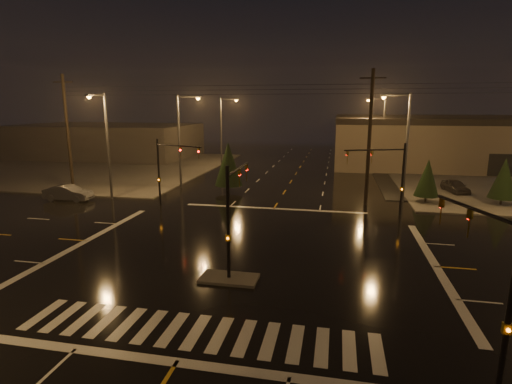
# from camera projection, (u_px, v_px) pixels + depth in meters

# --- Properties ---
(ground) EXTENTS (140.00, 140.00, 0.00)m
(ground) POSITION_uv_depth(u_px,v_px,m) (246.00, 253.00, 24.62)
(ground) COLOR black
(ground) RESTS_ON ground
(sidewalk_nw) EXTENTS (36.00, 36.00, 0.12)m
(sidewalk_nw) POSITION_uv_depth(u_px,v_px,m) (94.00, 166.00, 59.18)
(sidewalk_nw) COLOR #423F3B
(sidewalk_nw) RESTS_ON ground
(median_island) EXTENTS (3.00, 1.60, 0.15)m
(median_island) POSITION_uv_depth(u_px,v_px,m) (229.00, 278.00, 20.77)
(median_island) COLOR #423F3B
(median_island) RESTS_ON ground
(crosswalk) EXTENTS (15.00, 2.60, 0.01)m
(crosswalk) POSITION_uv_depth(u_px,v_px,m) (196.00, 332.00, 16.00)
(crosswalk) COLOR beige
(crosswalk) RESTS_ON ground
(stop_bar_near) EXTENTS (16.00, 0.50, 0.01)m
(stop_bar_near) POSITION_uv_depth(u_px,v_px,m) (177.00, 362.00, 14.09)
(stop_bar_near) COLOR beige
(stop_bar_near) RESTS_ON ground
(stop_bar_far) EXTENTS (16.00, 0.50, 0.01)m
(stop_bar_far) POSITION_uv_depth(u_px,v_px,m) (274.00, 209.00, 35.16)
(stop_bar_far) COLOR beige
(stop_bar_far) RESTS_ON ground
(commercial_block) EXTENTS (30.00, 18.00, 5.60)m
(commercial_block) POSITION_uv_depth(u_px,v_px,m) (107.00, 141.00, 71.07)
(commercial_block) COLOR #403B38
(commercial_block) RESTS_ON ground
(signal_mast_median) EXTENTS (0.25, 4.59, 6.00)m
(signal_mast_median) POSITION_uv_depth(u_px,v_px,m) (233.00, 206.00, 20.89)
(signal_mast_median) COLOR black
(signal_mast_median) RESTS_ON ground
(signal_mast_ne) EXTENTS (4.84, 1.86, 6.00)m
(signal_mast_ne) POSITION_uv_depth(u_px,v_px,m) (391.00, 171.00, 31.68)
(signal_mast_ne) COLOR black
(signal_mast_ne) RESTS_ON ground
(signal_mast_nw) EXTENTS (4.84, 1.86, 6.00)m
(signal_mast_nw) POSITION_uv_depth(u_px,v_px,m) (167.00, 164.00, 35.37)
(signal_mast_nw) COLOR black
(signal_mast_nw) RESTS_ON ground
(signal_mast_se) EXTENTS (1.55, 3.87, 6.00)m
(signal_mast_se) POSITION_uv_depth(u_px,v_px,m) (494.00, 274.00, 12.51)
(signal_mast_se) COLOR black
(signal_mast_se) RESTS_ON ground
(streetlight_1) EXTENTS (2.77, 0.32, 10.00)m
(streetlight_1) POSITION_uv_depth(u_px,v_px,m) (182.00, 135.00, 42.81)
(streetlight_1) COLOR #38383A
(streetlight_1) RESTS_ON ground
(streetlight_2) EXTENTS (2.77, 0.32, 10.00)m
(streetlight_2) POSITION_uv_depth(u_px,v_px,m) (223.00, 127.00, 58.13)
(streetlight_2) COLOR #38383A
(streetlight_2) RESTS_ON ground
(streetlight_3) EXTENTS (2.77, 0.32, 10.00)m
(streetlight_3) POSITION_uv_depth(u_px,v_px,m) (403.00, 140.00, 36.54)
(streetlight_3) COLOR #38383A
(streetlight_3) RESTS_ON ground
(streetlight_4) EXTENTS (2.77, 0.32, 10.00)m
(streetlight_4) POSITION_uv_depth(u_px,v_px,m) (381.00, 128.00, 55.69)
(streetlight_4) COLOR #38383A
(streetlight_4) RESTS_ON ground
(streetlight_5) EXTENTS (0.32, 2.77, 10.00)m
(streetlight_5) POSITION_uv_depth(u_px,v_px,m) (106.00, 139.00, 37.22)
(streetlight_5) COLOR #38383A
(streetlight_5) RESTS_ON ground
(utility_pole_0) EXTENTS (2.20, 0.32, 12.00)m
(utility_pole_0) POSITION_uv_depth(u_px,v_px,m) (68.00, 133.00, 41.01)
(utility_pole_0) COLOR black
(utility_pole_0) RESTS_ON ground
(utility_pole_1) EXTENTS (2.20, 0.32, 12.00)m
(utility_pole_1) POSITION_uv_depth(u_px,v_px,m) (369.00, 138.00, 35.17)
(utility_pole_1) COLOR black
(utility_pole_1) RESTS_ON ground
(conifer_0) EXTENTS (2.19, 2.19, 4.12)m
(conifer_0) POSITION_uv_depth(u_px,v_px,m) (427.00, 178.00, 36.56)
(conifer_0) COLOR black
(conifer_0) RESTS_ON ground
(conifer_1) EXTENTS (2.33, 2.33, 4.34)m
(conifer_1) POSITION_uv_depth(u_px,v_px,m) (504.00, 178.00, 35.66)
(conifer_1) COLOR black
(conifer_1) RESTS_ON ground
(conifer_3) EXTENTS (2.89, 2.89, 5.22)m
(conifer_3) POSITION_uv_depth(u_px,v_px,m) (228.00, 164.00, 41.47)
(conifer_3) COLOR black
(conifer_3) RESTS_ON ground
(car_parked) EXTENTS (2.39, 4.28, 1.38)m
(car_parked) POSITION_uv_depth(u_px,v_px,m) (455.00, 186.00, 41.35)
(car_parked) COLOR black
(car_parked) RESTS_ON ground
(car_crossing) EXTENTS (4.59, 1.70, 1.50)m
(car_crossing) POSITION_uv_depth(u_px,v_px,m) (68.00, 193.00, 37.98)
(car_crossing) COLOR #55575C
(car_crossing) RESTS_ON ground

